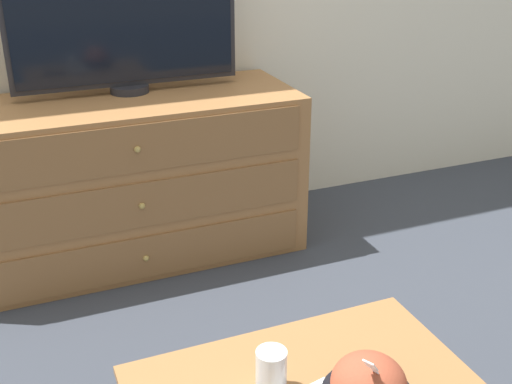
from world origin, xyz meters
TOP-DOWN VIEW (x-y plane):
  - ground_plane at (0.00, 0.00)m, footprint 12.00×12.00m
  - dresser at (0.06, -0.30)m, footprint 1.39×0.55m
  - tv at (0.12, -0.20)m, footprint 0.89×0.15m
  - drink_cup at (0.08, -1.74)m, footprint 0.07×0.07m

SIDE VIEW (x-z plane):
  - ground_plane at x=0.00m, z-range 0.00..0.00m
  - dresser at x=0.06m, z-range 0.00..0.67m
  - drink_cup at x=0.08m, z-range 0.41..0.51m
  - tv at x=0.12m, z-range 0.68..1.28m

